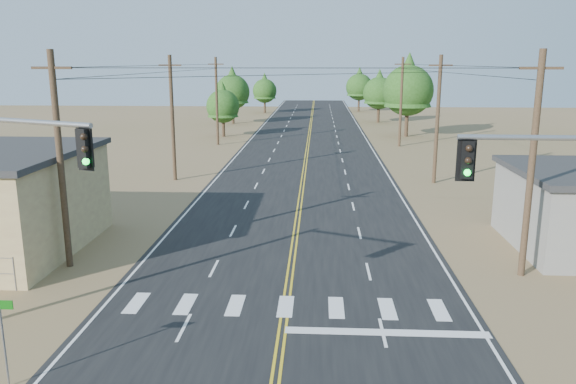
{
  "coord_description": "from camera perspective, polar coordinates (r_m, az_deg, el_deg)",
  "views": [
    {
      "loc": [
        1.21,
        -12.54,
        9.46
      ],
      "look_at": [
        -0.18,
        13.04,
        3.5
      ],
      "focal_mm": 35.0,
      "sensor_mm": 36.0,
      "label": 1
    }
  ],
  "objects": [
    {
      "name": "utility_pole_left_near",
      "position": [
        27.54,
        -22.14,
        3.06
      ],
      "size": [
        1.8,
        0.3,
        10.0
      ],
      "color": "#4C3826",
      "rests_on": "ground"
    },
    {
      "name": "road",
      "position": [
        43.6,
        1.45,
        0.57
      ],
      "size": [
        15.0,
        200.0,
        0.02
      ],
      "primitive_type": "cube",
      "color": "black",
      "rests_on": "ground"
    },
    {
      "name": "tree_left_far",
      "position": [
        107.36,
        -2.39,
        10.48
      ],
      "size": [
        4.5,
        4.5,
        7.5
      ],
      "color": "#3F2D1E",
      "rests_on": "ground"
    },
    {
      "name": "street_sign",
      "position": [
        18.79,
        -27.04,
        -12.32
      ],
      "size": [
        0.82,
        0.07,
        2.76
      ],
      "rotation": [
        0.0,
        0.0,
        0.0
      ],
      "color": "gray",
      "rests_on": "ground"
    },
    {
      "name": "tree_right_mid",
      "position": [
        91.08,
        9.25,
        10.21
      ],
      "size": [
        5.05,
        5.05,
        8.41
      ],
      "color": "#3F2D1E",
      "rests_on": "ground"
    },
    {
      "name": "utility_pole_right_mid",
      "position": [
        45.71,
        14.94,
        7.2
      ],
      "size": [
        1.8,
        0.3,
        10.0
      ],
      "color": "#4C3826",
      "rests_on": "ground"
    },
    {
      "name": "utility_pole_left_far",
      "position": [
        65.74,
        -7.25,
        9.2
      ],
      "size": [
        1.8,
        0.3,
        10.0
      ],
      "color": "#4C3826",
      "rests_on": "ground"
    },
    {
      "name": "signal_mast_left",
      "position": [
        21.29,
        -26.95,
        0.26
      ],
      "size": [
        5.62,
        2.59,
        7.82
      ],
      "rotation": [
        0.0,
        0.0,
        -0.4
      ],
      "color": "gray",
      "rests_on": "ground"
    },
    {
      "name": "utility_pole_right_far",
      "position": [
        65.35,
        11.42,
        9.03
      ],
      "size": [
        1.8,
        0.3,
        10.0
      ],
      "color": "#4C3826",
      "rests_on": "ground"
    },
    {
      "name": "tree_right_near",
      "position": [
        74.2,
        12.12,
        10.55
      ],
      "size": [
        6.42,
        6.42,
        10.7
      ],
      "color": "#3F2D1E",
      "rests_on": "ground"
    },
    {
      "name": "tree_left_near",
      "position": [
        73.19,
        -6.64,
        8.98
      ],
      "size": [
        4.25,
        4.25,
        7.08
      ],
      "color": "#3F2D1E",
      "rests_on": "ground"
    },
    {
      "name": "utility_pole_left_mid",
      "position": [
        46.26,
        -11.67,
        7.44
      ],
      "size": [
        1.8,
        0.3,
        10.0
      ],
      "color": "#4C3826",
      "rests_on": "ground"
    },
    {
      "name": "tree_right_far",
      "position": [
        111.22,
        7.26,
        10.8
      ],
      "size": [
        5.12,
        5.12,
        8.53
      ],
      "color": "#3F2D1E",
      "rests_on": "ground"
    },
    {
      "name": "utility_pole_right_near",
      "position": [
        26.6,
        23.53,
        2.61
      ],
      "size": [
        1.8,
        0.3,
        10.0
      ],
      "color": "#4C3826",
      "rests_on": "ground"
    },
    {
      "name": "tree_left_mid",
      "position": [
        88.67,
        -5.67,
        10.43
      ],
      "size": [
        5.34,
        5.34,
        8.9
      ],
      "color": "#3F2D1E",
      "rests_on": "ground"
    }
  ]
}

